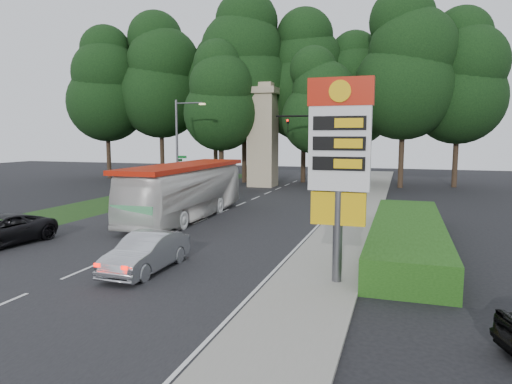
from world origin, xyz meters
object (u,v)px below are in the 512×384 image
(traffic_signal_mast, at_px, (332,140))
(streetlight_signs, at_px, (179,142))
(sedan_silver, at_px, (146,252))
(gas_station_pylon, at_px, (339,153))
(transit_bus, at_px, (186,191))
(monument, at_px, (263,135))

(traffic_signal_mast, height_order, streetlight_signs, streetlight_signs)
(traffic_signal_mast, distance_m, sedan_silver, 23.22)
(gas_station_pylon, distance_m, sedan_silver, 7.90)
(streetlight_signs, bearing_deg, traffic_signal_mast, 8.92)
(gas_station_pylon, height_order, traffic_signal_mast, traffic_signal_mast)
(traffic_signal_mast, bearing_deg, gas_station_pylon, -80.91)
(traffic_signal_mast, bearing_deg, transit_bus, -119.16)
(traffic_signal_mast, xyz_separation_m, transit_bus, (-6.91, -12.38, -3.02))
(streetlight_signs, distance_m, sedan_silver, 22.92)
(transit_bus, bearing_deg, traffic_signal_mast, 59.38)
(gas_station_pylon, bearing_deg, sedan_silver, -174.92)
(gas_station_pylon, xyz_separation_m, transit_bus, (-10.43, 9.63, -2.79))
(gas_station_pylon, bearing_deg, traffic_signal_mast, 99.09)
(monument, xyz_separation_m, sedan_silver, (4.27, -28.62, -4.40))
(gas_station_pylon, height_order, monument, monument)
(streetlight_signs, bearing_deg, gas_station_pylon, -51.04)
(gas_station_pylon, height_order, sedan_silver, gas_station_pylon)
(traffic_signal_mast, distance_m, monument, 9.76)
(streetlight_signs, bearing_deg, transit_bus, -60.99)
(gas_station_pylon, xyz_separation_m, sedan_silver, (-6.93, -0.62, -3.74))
(transit_bus, bearing_deg, monument, 90.95)
(gas_station_pylon, bearing_deg, transit_bus, 137.29)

